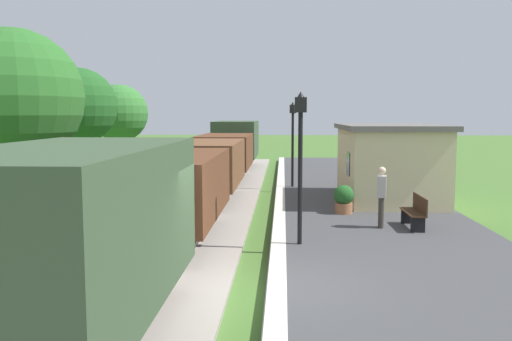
{
  "coord_description": "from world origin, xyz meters",
  "views": [
    {
      "loc": [
        0.5,
        -9.7,
        3.41
      ],
      "look_at": [
        -0.3,
        6.17,
        1.76
      ],
      "focal_mm": 38.06,
      "sensor_mm": 36.0,
      "label": 1
    }
  ],
  "objects": [
    {
      "name": "tree_field_distant",
      "position": [
        -9.35,
        22.56,
        3.46
      ],
      "size": [
        3.43,
        3.43,
        5.18
      ],
      "color": "#4C3823",
      "rests_on": "ground"
    },
    {
      "name": "rail_far",
      "position": [
        -3.12,
        0.0,
        0.19
      ],
      "size": [
        0.07,
        60.0,
        0.14
      ],
      "primitive_type": "cube",
      "color": "slate",
      "rests_on": "track_ballast"
    },
    {
      "name": "bench_near_hut",
      "position": [
        4.19,
        5.38,
        0.72
      ],
      "size": [
        0.42,
        1.5,
        0.91
      ],
      "color": "#422819",
      "rests_on": "platform_slab"
    },
    {
      "name": "platform_edge_stripe",
      "position": [
        0.4,
        0.0,
        0.25
      ],
      "size": [
        0.36,
        60.0,
        0.01
      ],
      "primitive_type": "cube",
      "color": "silver",
      "rests_on": "platform_slab"
    },
    {
      "name": "ground_plane",
      "position": [
        0.0,
        0.0,
        0.0
      ],
      "size": [
        160.0,
        160.0,
        0.0
      ],
      "primitive_type": "plane",
      "color": "#47702D"
    },
    {
      "name": "freight_train",
      "position": [
        -2.4,
        10.64,
        1.53
      ],
      "size": [
        2.5,
        32.6,
        2.72
      ],
      "color": "#384C33",
      "rests_on": "rail_near"
    },
    {
      "name": "tree_field_left",
      "position": [
        -9.71,
        17.0,
        3.8
      ],
      "size": [
        3.81,
        3.81,
        5.72
      ],
      "color": "#4C3823",
      "rests_on": "ground"
    },
    {
      "name": "tree_trackside_far",
      "position": [
        -9.5,
        11.56,
        4.3
      ],
      "size": [
        3.73,
        3.73,
        6.17
      ],
      "color": "#4C3823",
      "rests_on": "ground"
    },
    {
      "name": "lamp_post_far",
      "position": [
        0.91,
        13.95,
        2.8
      ],
      "size": [
        0.28,
        0.28,
        3.7
      ],
      "color": "black",
      "rests_on": "platform_slab"
    },
    {
      "name": "rail_near",
      "position": [
        -1.68,
        0.0,
        0.19
      ],
      "size": [
        0.07,
        60.0,
        0.14
      ],
      "primitive_type": "cube",
      "color": "slate",
      "rests_on": "track_ballast"
    },
    {
      "name": "tree_trackside_mid",
      "position": [
        -7.19,
        5.51,
        3.88
      ],
      "size": [
        3.93,
        3.93,
        5.85
      ],
      "color": "#4C3823",
      "rests_on": "ground"
    },
    {
      "name": "bench_down_platform",
      "position": [
        4.19,
        14.98,
        0.72
      ],
      "size": [
        0.42,
        1.5,
        0.91
      ],
      "color": "#422819",
      "rests_on": "platform_slab"
    },
    {
      "name": "station_hut",
      "position": [
        4.4,
        10.5,
        1.65
      ],
      "size": [
        3.5,
        5.8,
        2.78
      ],
      "color": "beige",
      "rests_on": "platform_slab"
    },
    {
      "name": "platform_slab",
      "position": [
        3.2,
        0.0,
        0.12
      ],
      "size": [
        6.0,
        60.0,
        0.25
      ],
      "primitive_type": "cube",
      "color": "#424244",
      "rests_on": "ground"
    },
    {
      "name": "lamp_post_near",
      "position": [
        0.91,
        3.34,
        2.8
      ],
      "size": [
        0.28,
        0.28,
        3.7
      ],
      "color": "black",
      "rests_on": "platform_slab"
    },
    {
      "name": "person_waiting",
      "position": [
        3.24,
        5.38,
        1.18
      ],
      "size": [
        0.31,
        0.42,
        1.71
      ],
      "rotation": [
        0.0,
        0.0,
        2.93
      ],
      "color": "#38332D",
      "rests_on": "platform_slab"
    },
    {
      "name": "track_ballast",
      "position": [
        -2.4,
        0.0,
        0.06
      ],
      "size": [
        3.8,
        60.0,
        0.12
      ],
      "primitive_type": "cube",
      "color": "#9E9389",
      "rests_on": "ground"
    },
    {
      "name": "potted_planter",
      "position": [
        2.44,
        7.54,
        0.72
      ],
      "size": [
        0.64,
        0.64,
        0.92
      ],
      "color": "#9E6642",
      "rests_on": "platform_slab"
    }
  ]
}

